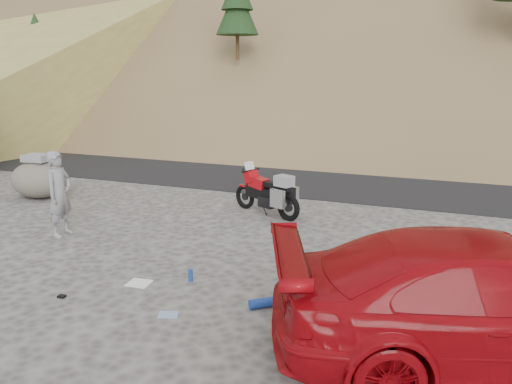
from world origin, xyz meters
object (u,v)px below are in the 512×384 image
Objects in this scene: man at (64,235)px; red_car at (490,360)px; boulder at (39,179)px; motorcycle at (269,194)px.

man is 0.34× the size of red_car.
boulder is at bearing 47.14° from red_car.
man is at bearing -116.26° from motorcycle.
boulder reaches higher than red_car.
boulder is at bearing -150.64° from motorcycle.
red_car is at bearing -22.98° from motorcycle.
man is at bearing 55.15° from red_car.
red_car is (5.02, -5.29, -0.58)m from motorcycle.
motorcycle reaches higher than man.
man reaches higher than red_car.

